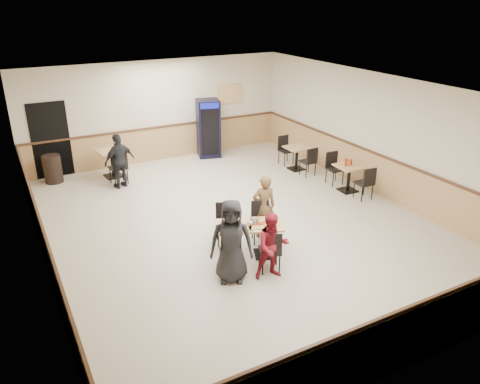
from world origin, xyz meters
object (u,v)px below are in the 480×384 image
main_table (249,235)px  diner_woman_right (272,246)px  diner_woman_left (231,241)px  back_table (112,159)px  diner_man_opposite (264,207)px  lone_diner (120,161)px  pepsi_cooler (208,128)px  side_table_far (297,155)px  trash_bin (53,169)px  side_table_near (349,174)px

main_table → diner_woman_right: (0.01, -0.84, 0.18)m
diner_woman_left → back_table: size_ratio=1.95×
diner_woman_left → diner_man_opposite: bearing=67.1°
diner_man_opposite → lone_diner: (-1.91, 4.12, 0.04)m
main_table → diner_woman_right: 0.86m
pepsi_cooler → diner_man_opposite: bearing=-87.8°
side_table_far → pepsi_cooler: bearing=126.4°
diner_woman_left → pepsi_cooler: size_ratio=0.87×
trash_bin → diner_man_opposite: bearing=-57.2°
diner_woman_left → back_table: 6.15m
main_table → side_table_near: (3.86, 1.63, 0.01)m
pepsi_cooler → lone_diner: bearing=-143.0°
diner_woman_right → diner_man_opposite: diner_man_opposite is taller
diner_woman_right → main_table: bearing=103.8°
side_table_far → diner_man_opposite: bearing=-134.0°
side_table_far → trash_bin: bearing=160.2°
main_table → pepsi_cooler: (1.89, 5.95, 0.44)m
side_table_far → back_table: back_table is taller
side_table_far → pepsi_cooler: size_ratio=0.38×
main_table → back_table: 5.69m
diner_man_opposite → main_table: bearing=54.7°
side_table_near → pepsi_cooler: bearing=114.6°
diner_woman_left → side_table_far: bearing=71.3°
main_table → back_table: bearing=124.5°
lone_diner → diner_woman_right: bearing=86.8°
main_table → diner_woman_left: 0.93m
back_table → side_table_near: bearing=-37.6°
diner_woman_right → back_table: (-1.25, 6.39, -0.12)m
main_table → side_table_far: main_table is taller
lone_diner → back_table: lone_diner is taller
side_table_near → back_table: 6.44m
pepsi_cooler → trash_bin: bearing=-164.5°
lone_diner → side_table_far: (4.85, -1.07, -0.28)m
side_table_far → lone_diner: bearing=167.5°
side_table_far → trash_bin: 6.78m
side_table_far → diner_woman_left: bearing=-135.7°
diner_woman_right → side_table_near: diner_woman_right is taller
diner_woman_right → side_table_near: (3.86, 2.47, -0.17)m
diner_woman_right → back_table: size_ratio=1.59×
diner_man_opposite → side_table_far: bearing=-119.5°
diner_woman_right → lone_diner: lone_diner is taller
side_table_far → back_table: bearing=158.2°
side_table_near → trash_bin: size_ratio=0.92×
main_table → side_table_near: side_table_near is taller
diner_woman_right → back_table: 6.52m
diner_woman_right → side_table_far: size_ratio=1.85×
diner_man_opposite → side_table_far: 4.24m
diner_man_opposite → side_table_near: (3.19, 1.06, -0.22)m
diner_man_opposite → back_table: size_ratio=1.72×
diner_woman_right → trash_bin: bearing=125.8°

